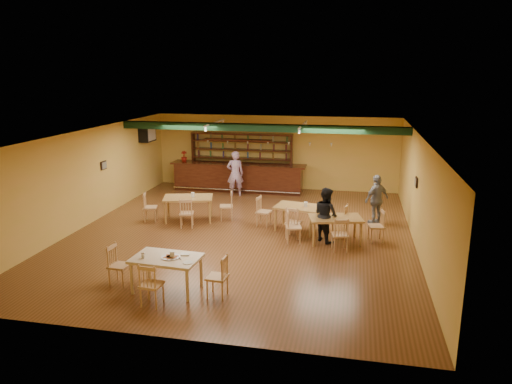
% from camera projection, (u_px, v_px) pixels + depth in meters
% --- Properties ---
extents(floor, '(12.00, 12.00, 0.00)m').
position_uv_depth(floor, '(242.00, 233.00, 14.53)').
color(floor, brown).
rests_on(floor, ground).
extents(ceiling_beam, '(10.00, 0.30, 0.25)m').
position_uv_depth(ceiling_beam, '(260.00, 128.00, 16.49)').
color(ceiling_beam, black).
rests_on(ceiling_beam, ceiling).
extents(track_rail_left, '(0.05, 2.50, 0.05)m').
position_uv_depth(track_rail_left, '(215.00, 123.00, 17.40)').
color(track_rail_left, silver).
rests_on(track_rail_left, ceiling).
extents(track_rail_right, '(0.05, 2.50, 0.05)m').
position_uv_depth(track_rail_right, '(303.00, 125.00, 16.77)').
color(track_rail_right, silver).
rests_on(track_rail_right, ceiling).
extents(ac_unit, '(0.34, 0.70, 0.48)m').
position_uv_depth(ac_unit, '(147.00, 134.00, 18.89)').
color(ac_unit, silver).
rests_on(ac_unit, wall_left).
extents(picture_left, '(0.04, 0.34, 0.28)m').
position_uv_depth(picture_left, '(104.00, 165.00, 16.05)').
color(picture_left, black).
rests_on(picture_left, wall_left).
extents(picture_right, '(0.04, 0.34, 0.28)m').
position_uv_depth(picture_right, '(416.00, 182.00, 13.61)').
color(picture_right, black).
rests_on(picture_right, wall_right).
extents(bar_counter, '(5.48, 0.85, 1.13)m').
position_uv_depth(bar_counter, '(238.00, 177.00, 19.56)').
color(bar_counter, '#34100A').
rests_on(bar_counter, ground).
extents(back_bar_hutch, '(4.24, 0.40, 2.28)m').
position_uv_depth(back_bar_hutch, '(242.00, 161.00, 20.01)').
color(back_bar_hutch, '#34100A').
rests_on(back_bar_hutch, ground).
extents(poinsettia, '(0.31, 0.31, 0.44)m').
position_uv_depth(poinsettia, '(184.00, 156.00, 19.82)').
color(poinsettia, maroon).
rests_on(poinsettia, bar_counter).
extents(dining_table_a, '(1.76, 1.31, 0.78)m').
position_uv_depth(dining_table_a, '(189.00, 209.00, 15.71)').
color(dining_table_a, '#A4733A').
rests_on(dining_table_a, ground).
extents(dining_table_b, '(1.67, 1.18, 0.76)m').
position_uv_depth(dining_table_b, '(301.00, 218.00, 14.71)').
color(dining_table_b, '#A4733A').
rests_on(dining_table_b, ground).
extents(dining_table_d, '(1.63, 1.20, 0.73)m').
position_uv_depth(dining_table_d, '(335.00, 230.00, 13.71)').
color(dining_table_d, '#A4733A').
rests_on(dining_table_d, ground).
extents(near_table, '(1.52, 1.03, 0.78)m').
position_uv_depth(near_table, '(167.00, 274.00, 10.66)').
color(near_table, '#CFB88B').
rests_on(near_table, ground).
extents(pizza_tray, '(0.45, 0.45, 0.01)m').
position_uv_depth(pizza_tray, '(171.00, 257.00, 10.54)').
color(pizza_tray, silver).
rests_on(pizza_tray, near_table).
extents(parmesan_shaker, '(0.08, 0.08, 0.11)m').
position_uv_depth(parmesan_shaker, '(143.00, 256.00, 10.49)').
color(parmesan_shaker, '#EAE5C6').
rests_on(parmesan_shaker, near_table).
extents(napkin_stack, '(0.22, 0.18, 0.03)m').
position_uv_depth(napkin_stack, '(185.00, 254.00, 10.68)').
color(napkin_stack, white).
rests_on(napkin_stack, near_table).
extents(pizza_server, '(0.27, 0.31, 0.00)m').
position_uv_depth(pizza_server, '(178.00, 256.00, 10.56)').
color(pizza_server, silver).
rests_on(pizza_server, pizza_tray).
extents(side_plate, '(0.23, 0.23, 0.01)m').
position_uv_depth(side_plate, '(188.00, 263.00, 10.25)').
color(side_plate, white).
rests_on(side_plate, near_table).
extents(patron_bar, '(0.75, 0.61, 1.78)m').
position_uv_depth(patron_bar, '(235.00, 174.00, 18.68)').
color(patron_bar, '#9555B8').
rests_on(patron_bar, ground).
extents(patron_right_a, '(0.96, 0.96, 1.57)m').
position_uv_depth(patron_right_a, '(326.00, 215.00, 13.70)').
color(patron_right_a, black).
rests_on(patron_right_a, ground).
extents(patron_right_b, '(0.95, 0.91, 1.59)m').
position_uv_depth(patron_right_b, '(377.00, 199.00, 15.27)').
color(patron_right_b, gray).
rests_on(patron_right_b, ground).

